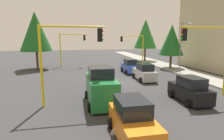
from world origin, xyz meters
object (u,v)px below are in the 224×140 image
object	(u,v)px
traffic_signal_near_left	(209,47)
car_red	(101,77)
car_blue	(130,66)
tree_opposite_side	(35,32)
car_black	(190,90)
traffic_signal_far_right	(71,43)
tree_roadside_mid	(172,40)
traffic_signal_near_right	(67,49)
car_silver	(144,73)
delivery_van_green	(101,87)
car_orange	(132,121)
tree_roadside_far	(146,34)
traffic_signal_far_left	(134,44)
street_lamp_curbside	(182,42)

from	to	relation	value
traffic_signal_near_left	car_red	xyz separation A→B (m)	(-5.46, -8.23, -3.25)
car_red	car_blue	world-z (taller)	same
tree_opposite_side	car_black	xyz separation A→B (m)	(19.07, 14.46, -4.98)
traffic_signal_far_right	car_blue	xyz separation A→B (m)	(8.27, 8.19, -3.11)
tree_roadside_mid	car_black	size ratio (longest dim) A/B	1.81
traffic_signal_near_right	tree_opposite_side	distance (m)	18.84
car_silver	car_black	size ratio (longest dim) A/B	1.05
tree_opposite_side	delivery_van_green	xyz separation A→B (m)	(18.10, 7.66, -4.59)
delivery_van_green	car_red	bearing A→B (deg)	171.48
delivery_van_green	car_blue	xyz separation A→B (m)	(-11.83, 5.83, -0.39)
car_orange	car_red	bearing A→B (deg)	179.82
tree_roadside_mid	car_red	distance (m)	15.58
tree_roadside_far	traffic_signal_far_left	bearing A→B (deg)	-43.85
traffic_signal_near_right	delivery_van_green	distance (m)	3.70
tree_roadside_far	delivery_van_green	world-z (taller)	tree_roadside_far
traffic_signal_far_right	car_blue	distance (m)	12.05
delivery_van_green	car_blue	bearing A→B (deg)	153.76
car_blue	traffic_signal_near_right	bearing A→B (deg)	-35.01
car_red	car_orange	bearing A→B (deg)	-0.18
tree_roadside_mid	tree_roadside_far	bearing A→B (deg)	-177.14
tree_roadside_far	tree_roadside_mid	xyz separation A→B (m)	(10.00, 0.50, -1.15)
traffic_signal_far_right	tree_opposite_side	distance (m)	5.97
traffic_signal_near_left	street_lamp_curbside	size ratio (longest dim) A/B	0.84
traffic_signal_near_right	car_silver	bearing A→B (deg)	128.58
traffic_signal_near_right	car_silver	distance (m)	11.32
traffic_signal_near_right	car_orange	world-z (taller)	traffic_signal_near_right
traffic_signal_near_right	street_lamp_curbside	size ratio (longest dim) A/B	0.83
traffic_signal_far_right	traffic_signal_near_left	world-z (taller)	traffic_signal_near_left
tree_roadside_far	traffic_signal_near_right	bearing A→B (deg)	-32.38
car_black	car_red	world-z (taller)	same
traffic_signal_far_right	traffic_signal_near_right	distance (m)	20.00
traffic_signal_far_right	street_lamp_curbside	distance (m)	18.16
tree_roadside_far	car_silver	world-z (taller)	tree_roadside_far
tree_roadside_mid	car_red	size ratio (longest dim) A/B	1.82
street_lamp_curbside	tree_roadside_far	bearing A→B (deg)	178.81
tree_roadside_mid	car_orange	size ratio (longest dim) A/B	1.75
traffic_signal_far_right	delivery_van_green	xyz separation A→B (m)	(20.10, 2.36, -2.72)
traffic_signal_far_right	tree_opposite_side	world-z (taller)	tree_opposite_side
traffic_signal_far_right	tree_roadside_far	world-z (taller)	tree_roadside_far
tree_roadside_mid	car_silver	world-z (taller)	tree_roadside_mid
tree_opposite_side	car_red	world-z (taller)	tree_opposite_side
tree_roadside_far	tree_opposite_side	bearing A→B (deg)	-73.69
delivery_van_green	traffic_signal_far_left	bearing A→B (deg)	155.89
car_orange	car_blue	distance (m)	17.89
car_silver	traffic_signal_far_right	bearing A→B (deg)	-147.41
tree_roadside_mid	car_orange	world-z (taller)	tree_roadside_mid
delivery_van_green	car_orange	distance (m)	5.41
traffic_signal_near_right	street_lamp_curbside	xyz separation A→B (m)	(-9.61, 14.92, 0.24)
street_lamp_curbside	traffic_signal_near_left	bearing A→B (deg)	-19.87
car_black	traffic_signal_far_left	bearing A→B (deg)	174.05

